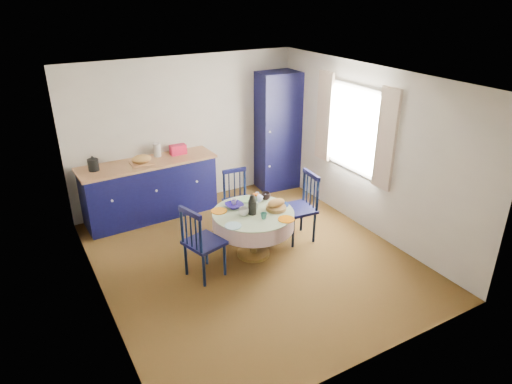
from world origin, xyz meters
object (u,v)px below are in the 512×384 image
pantry_cabinet (278,131)px  chair_far (238,200)px  mug_d (234,202)px  kitchen_counter (150,188)px  dining_table (254,219)px  cobalt_bowl (234,206)px  chair_left (202,242)px  chair_right (301,207)px  mug_b (264,216)px  mug_a (244,212)px  mug_c (266,196)px

pantry_cabinet → chair_far: 1.88m
pantry_cabinet → mug_d: bearing=-132.8°
kitchen_counter → dining_table: (0.88, -1.88, 0.07)m
chair_far → cobalt_bowl: bearing=-116.4°
chair_left → chair_right: (1.67, 0.19, 0.01)m
dining_table → chair_right: (0.83, 0.06, -0.03)m
chair_right → cobalt_bowl: 1.03m
dining_table → mug_b: size_ratio=12.65×
mug_a → mug_d: bearing=85.1°
mug_b → mug_a: bearing=130.0°
mug_a → dining_table: bearing=6.0°
chair_far → mug_b: (-0.16, -1.05, 0.24)m
dining_table → mug_b: dining_table is taller
dining_table → mug_c: dining_table is taller
chair_left → mug_b: 0.89m
dining_table → chair_left: bearing=-171.0°
mug_b → mug_d: same height
mug_c → chair_far: bearing=106.6°
pantry_cabinet → cobalt_bowl: bearing=-131.9°
pantry_cabinet → cobalt_bowl: size_ratio=8.72×
chair_right → mug_c: 0.56m
kitchen_counter → mug_b: kitchen_counter is taller
mug_c → cobalt_bowl: (-0.52, -0.01, -0.02)m
chair_left → mug_b: size_ratio=11.53×
chair_far → mug_a: (-0.35, -0.83, 0.25)m
mug_a → chair_far: bearing=67.4°
chair_left → dining_table: bearing=-96.8°
dining_table → mug_b: 0.28m
mug_a → cobalt_bowl: bearing=90.9°
chair_right → mug_d: size_ratio=11.81×
mug_a → mug_b: 0.29m
chair_far → chair_right: size_ratio=0.91×
mug_a → mug_d: (0.03, 0.35, -0.01)m
chair_left → chair_right: bearing=-99.2°
kitchen_counter → mug_d: 1.73m
pantry_cabinet → chair_far: size_ratio=2.27×
chair_far → cobalt_bowl: (-0.35, -0.56, 0.23)m
chair_far → chair_right: (0.65, -0.75, 0.05)m
chair_far → mug_c: (0.17, -0.55, 0.25)m
pantry_cabinet → mug_b: pantry_cabinet is taller
pantry_cabinet → chair_right: pantry_cabinet is taller
mug_a → kitchen_counter: bearing=110.7°
chair_right → cobalt_bowl: (-1.00, 0.19, 0.18)m
chair_right → chair_left: bearing=-78.5°
kitchen_counter → cobalt_bowl: bearing=-68.5°
kitchen_counter → dining_table: size_ratio=1.94×
kitchen_counter → mug_c: 2.04m
kitchen_counter → chair_left: bearing=-90.9°
cobalt_bowl → chair_right: bearing=-10.8°
dining_table → mug_c: 0.46m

